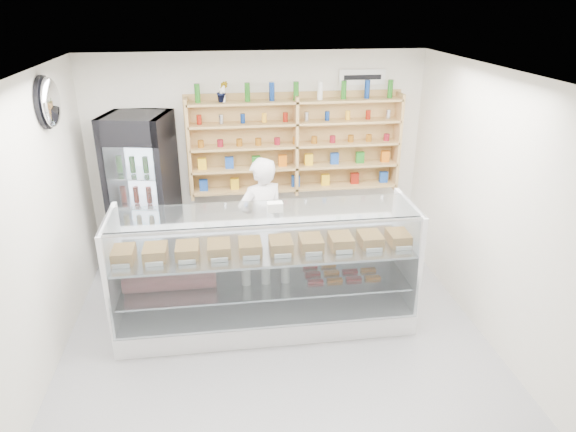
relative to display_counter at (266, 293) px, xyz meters
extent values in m
plane|color=#9C9DA1|center=(0.09, -0.66, -0.38)|extent=(5.00, 5.00, 0.00)
plane|color=white|center=(0.09, -0.66, 2.42)|extent=(5.00, 5.00, 0.00)
plane|color=white|center=(0.09, 1.84, 1.02)|extent=(4.50, 0.00, 4.50)
plane|color=white|center=(-2.16, -0.66, 1.02)|extent=(0.00, 5.00, 5.00)
plane|color=white|center=(2.34, -0.66, 1.02)|extent=(0.00, 5.00, 5.00)
cube|color=white|center=(0.00, -0.01, -0.24)|extent=(3.21, 0.91, 0.27)
cube|color=white|center=(0.00, 0.41, 0.23)|extent=(3.21, 0.05, 0.67)
cube|color=silver|center=(0.00, -0.01, 0.17)|extent=(3.08, 0.80, 0.02)
cube|color=silver|center=(0.00, -0.01, 0.56)|extent=(3.14, 0.84, 0.02)
cube|color=silver|center=(0.00, -0.45, 0.45)|extent=(3.14, 0.13, 1.12)
cube|color=silver|center=(0.00, -0.07, 1.01)|extent=(3.14, 0.64, 0.01)
imported|color=silver|center=(0.04, 0.88, 0.47)|extent=(0.72, 0.60, 1.69)
cube|color=black|center=(-1.42, 1.48, 0.68)|extent=(0.90, 0.89, 2.12)
cube|color=#310539|center=(-1.35, 1.14, 1.58)|extent=(0.74, 0.19, 0.30)
cube|color=silver|center=(-1.34, 1.13, 0.59)|extent=(0.63, 0.15, 1.67)
cube|color=tan|center=(-0.81, 1.68, 1.21)|extent=(0.04, 0.28, 1.33)
cube|color=tan|center=(0.59, 1.68, 1.21)|extent=(0.04, 0.28, 1.33)
cube|color=tan|center=(1.99, 1.68, 1.21)|extent=(0.04, 0.28, 1.33)
cube|color=tan|center=(0.59, 1.68, 0.62)|extent=(2.80, 0.28, 0.03)
cube|color=tan|center=(0.59, 1.68, 0.92)|extent=(2.80, 0.28, 0.03)
cube|color=tan|center=(0.59, 1.68, 1.22)|extent=(2.80, 0.28, 0.03)
cube|color=tan|center=(0.59, 1.68, 1.52)|extent=(2.80, 0.28, 0.03)
cube|color=tan|center=(0.59, 1.68, 1.80)|extent=(2.80, 0.28, 0.03)
imported|color=#1E6626|center=(-0.35, 1.68, 1.95)|extent=(0.16, 0.13, 0.26)
ellipsoid|color=silver|center=(-2.08, 0.54, 2.07)|extent=(0.15, 0.50, 0.50)
cube|color=white|center=(1.49, 1.81, 2.07)|extent=(0.62, 0.03, 0.20)
camera|label=1|loc=(-0.42, -4.91, 3.05)|focal=32.00mm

